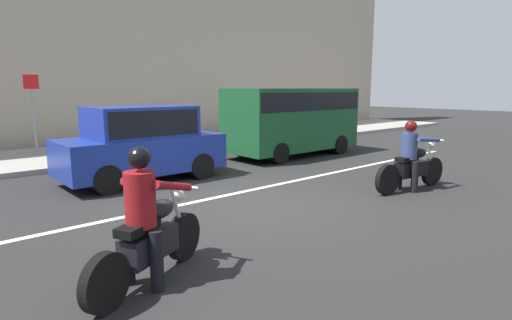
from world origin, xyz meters
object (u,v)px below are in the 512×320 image
at_px(parked_hatchback_cobalt_blue, 142,143).
at_px(parked_van_forest_green, 292,117).
at_px(motorcycle_with_rider_denim_blue, 411,162).
at_px(street_sign_post, 33,106).
at_px(motorcycle_with_rider_crimson, 147,228).

height_order(parked_hatchback_cobalt_blue, parked_van_forest_green, parked_van_forest_green).
relative_size(motorcycle_with_rider_denim_blue, street_sign_post, 0.88).
height_order(motorcycle_with_rider_denim_blue, street_sign_post, street_sign_post).
bearing_deg(motorcycle_with_rider_denim_blue, street_sign_post, 117.13).
xyz_separation_m(motorcycle_with_rider_crimson, street_sign_post, (1.31, 10.24, 1.02)).
bearing_deg(parked_van_forest_green, parked_hatchback_cobalt_blue, -177.09).
distance_m(motorcycle_with_rider_crimson, parked_van_forest_green, 9.53).
bearing_deg(parked_hatchback_cobalt_blue, motorcycle_with_rider_crimson, -115.40).
height_order(motorcycle_with_rider_crimson, street_sign_post, street_sign_post).
xyz_separation_m(motorcycle_with_rider_denim_blue, parked_hatchback_cobalt_blue, (-4.02, 4.75, 0.30)).
xyz_separation_m(parked_hatchback_cobalt_blue, street_sign_post, (-1.08, 5.21, 0.74)).
xyz_separation_m(parked_hatchback_cobalt_blue, parked_van_forest_green, (5.50, 0.28, 0.35)).
height_order(motorcycle_with_rider_crimson, parked_van_forest_green, parked_van_forest_green).
height_order(parked_hatchback_cobalt_blue, street_sign_post, street_sign_post).
bearing_deg(motorcycle_with_rider_denim_blue, motorcycle_with_rider_crimson, -177.53).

